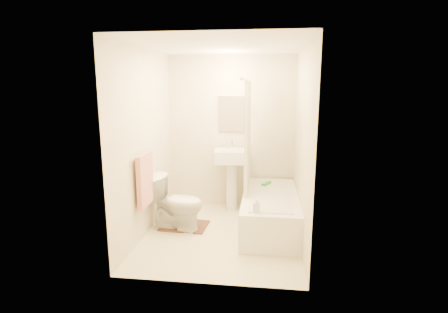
# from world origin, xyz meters

# --- Properties ---
(floor) EXTENTS (2.40, 2.40, 0.00)m
(floor) POSITION_xyz_m (0.00, 0.00, 0.00)
(floor) COLOR beige
(floor) RESTS_ON ground
(ceiling) EXTENTS (2.40, 2.40, 0.00)m
(ceiling) POSITION_xyz_m (0.00, 0.00, 2.40)
(ceiling) COLOR white
(ceiling) RESTS_ON ground
(wall_back) EXTENTS (2.00, 0.02, 2.40)m
(wall_back) POSITION_xyz_m (0.00, 1.20, 1.20)
(wall_back) COLOR beige
(wall_back) RESTS_ON ground
(wall_left) EXTENTS (0.02, 2.40, 2.40)m
(wall_left) POSITION_xyz_m (-1.00, 0.00, 1.20)
(wall_left) COLOR beige
(wall_left) RESTS_ON ground
(wall_right) EXTENTS (0.02, 2.40, 2.40)m
(wall_right) POSITION_xyz_m (1.00, 0.00, 1.20)
(wall_right) COLOR beige
(wall_right) RESTS_ON ground
(mirror) EXTENTS (0.40, 0.03, 0.55)m
(mirror) POSITION_xyz_m (0.00, 1.18, 1.50)
(mirror) COLOR white
(mirror) RESTS_ON wall_back
(curtain_rod) EXTENTS (0.03, 1.70, 0.03)m
(curtain_rod) POSITION_xyz_m (0.30, 0.10, 2.00)
(curtain_rod) COLOR silver
(curtain_rod) RESTS_ON wall_back
(shower_curtain) EXTENTS (0.04, 0.80, 1.55)m
(shower_curtain) POSITION_xyz_m (0.30, 0.50, 1.22)
(shower_curtain) COLOR silver
(shower_curtain) RESTS_ON curtain_rod
(towel_bar) EXTENTS (0.02, 0.60, 0.02)m
(towel_bar) POSITION_xyz_m (-0.96, -0.25, 1.10)
(towel_bar) COLOR silver
(towel_bar) RESTS_ON wall_left
(towel) EXTENTS (0.06, 0.45, 0.66)m
(towel) POSITION_xyz_m (-0.93, -0.25, 0.78)
(towel) COLOR #CC7266
(towel) RESTS_ON towel_bar
(toilet_paper) EXTENTS (0.11, 0.12, 0.12)m
(toilet_paper) POSITION_xyz_m (-0.93, 0.12, 0.70)
(toilet_paper) COLOR white
(toilet_paper) RESTS_ON wall_left
(toilet) EXTENTS (0.81, 0.54, 0.74)m
(toilet) POSITION_xyz_m (-0.63, 0.10, 0.37)
(toilet) COLOR silver
(toilet) RESTS_ON floor
(sink) EXTENTS (0.58, 0.49, 1.05)m
(sink) POSITION_xyz_m (0.04, 0.95, 0.53)
(sink) COLOR silver
(sink) RESTS_ON floor
(bathtub) EXTENTS (0.74, 1.68, 0.47)m
(bathtub) POSITION_xyz_m (0.63, 0.30, 0.24)
(bathtub) COLOR white
(bathtub) RESTS_ON floor
(bath_mat) EXTENTS (0.66, 0.51, 0.02)m
(bath_mat) POSITION_xyz_m (-0.55, 0.19, 0.01)
(bath_mat) COLOR #4C261F
(bath_mat) RESTS_ON floor
(soap_bottle) EXTENTS (0.08, 0.08, 0.17)m
(soap_bottle) POSITION_xyz_m (0.46, -0.39, 0.56)
(soap_bottle) COLOR white
(soap_bottle) RESTS_ON bathtub
(scrub_brush) EXTENTS (0.15, 0.23, 0.04)m
(scrub_brush) POSITION_xyz_m (0.57, 0.77, 0.49)
(scrub_brush) COLOR green
(scrub_brush) RESTS_ON bathtub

